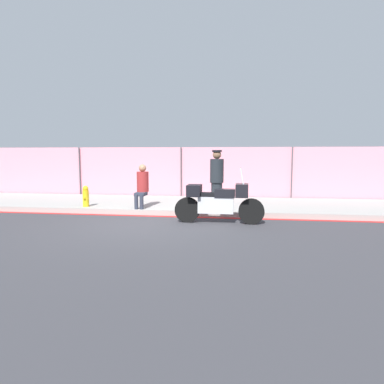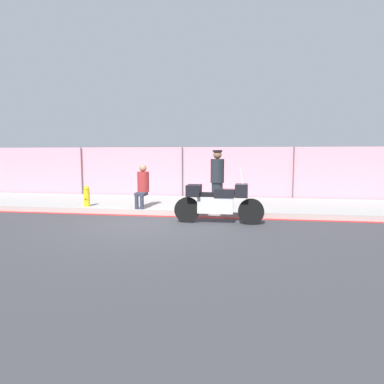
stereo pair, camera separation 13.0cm
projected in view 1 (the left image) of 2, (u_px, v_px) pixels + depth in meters
name	position (u px, v px, depth m)	size (l,w,h in m)	color
ground_plane	(149.00, 225.00, 8.80)	(120.00, 120.00, 0.00)	#38383D
sidewalk	(172.00, 204.00, 11.76)	(31.25, 3.51, 0.16)	#9E9E99
curb_paint_stripe	(160.00, 216.00, 9.95)	(31.25, 0.18, 0.01)	red
storefront_fence	(181.00, 174.00, 13.47)	(29.69, 0.17, 2.07)	pink
motorcycle	(218.00, 201.00, 8.91)	(2.34, 0.51, 1.46)	black
officer_standing	(217.00, 178.00, 10.75)	(0.43, 0.43, 1.76)	#1E2328
person_seated_on_curb	(142.00, 184.00, 10.50)	(0.36, 0.67, 1.32)	#2D3342
fire_hydrant	(86.00, 196.00, 10.69)	(0.19, 0.24, 0.66)	gold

